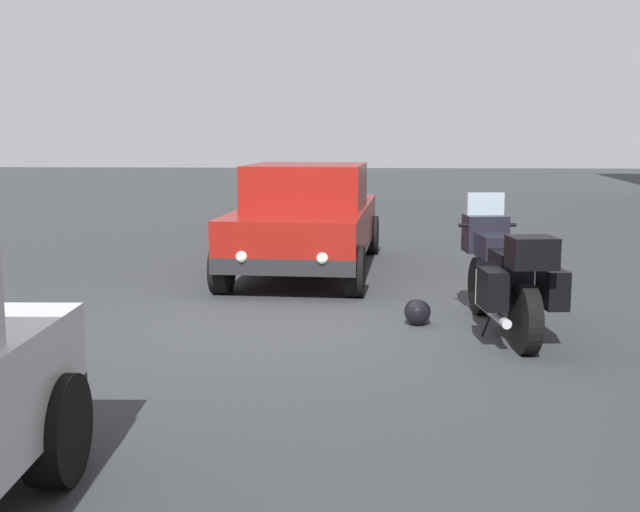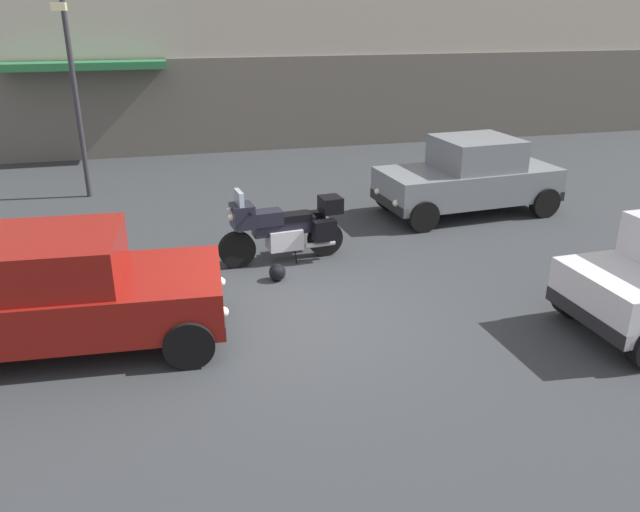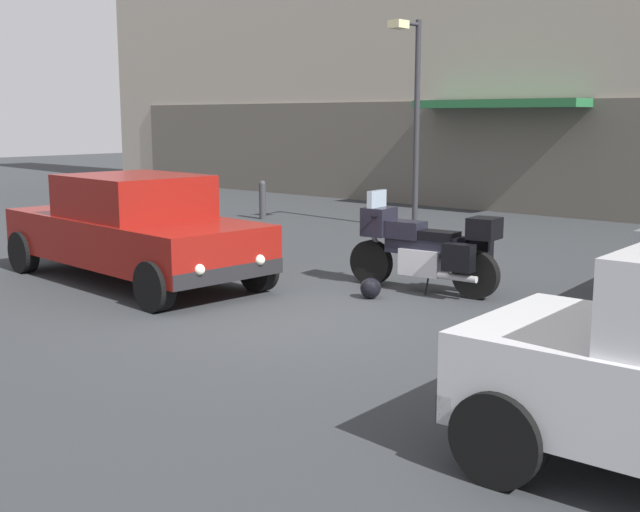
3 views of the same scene
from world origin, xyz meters
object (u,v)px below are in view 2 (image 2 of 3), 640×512
object	(u,v)px
car_hatchback_near	(469,177)
streetlamp_curbside	(73,81)
car_sedan_far	(46,293)
motorcycle	(284,228)
helmet	(277,272)

from	to	relation	value
car_hatchback_near	streetlamp_curbside	size ratio (longest dim) A/B	0.91
car_sedan_far	streetlamp_curbside	bearing A→B (deg)	94.88
motorcycle	car_sedan_far	bearing A→B (deg)	25.79
helmet	streetlamp_curbside	world-z (taller)	streetlamp_curbside
car_hatchback_near	car_sedan_far	size ratio (longest dim) A/B	0.85
motorcycle	helmet	size ratio (longest dim) A/B	8.08
motorcycle	streetlamp_curbside	world-z (taller)	streetlamp_curbside
motorcycle	helmet	world-z (taller)	motorcycle
car_hatchback_near	streetlamp_curbside	world-z (taller)	streetlamp_curbside
motorcycle	car_hatchback_near	distance (m)	4.73
streetlamp_curbside	car_sedan_far	bearing A→B (deg)	-88.75
motorcycle	streetlamp_curbside	distance (m)	6.54
car_hatchback_near	helmet	bearing A→B (deg)	23.93
helmet	motorcycle	bearing A→B (deg)	70.59
car_sedan_far	streetlamp_curbside	xyz separation A→B (m)	(-0.16, 7.18, 1.90)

